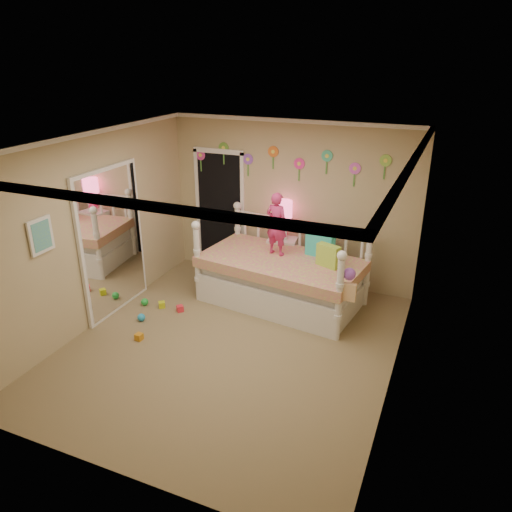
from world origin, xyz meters
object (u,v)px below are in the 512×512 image
at_px(child, 277,224).
at_px(nightstand, 282,260).
at_px(daybed, 282,263).
at_px(table_lamp, 283,214).

height_order(child, nightstand, child).
xyz_separation_m(daybed, nightstand, (-0.23, 0.67, -0.27)).
bearing_deg(nightstand, table_lamp, 0.00).
height_order(daybed, child, child).
bearing_deg(table_lamp, daybed, -71.05).
distance_m(nightstand, table_lamp, 0.79).
distance_m(child, table_lamp, 0.56).
distance_m(child, nightstand, 0.99).
bearing_deg(table_lamp, child, -79.85).
relative_size(daybed, child, 2.50).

